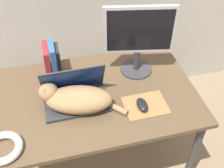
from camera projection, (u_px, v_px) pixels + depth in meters
name	position (u px, v px, depth m)	size (l,w,h in m)	color
desk	(88.00, 104.00, 1.69)	(1.29, 0.76, 0.71)	brown
laptop	(75.00, 95.00, 1.59)	(0.36, 0.23, 0.23)	#2D2D33
cat	(75.00, 99.00, 1.53)	(0.46, 0.27, 0.15)	#99754C
external_monitor	(139.00, 37.00, 1.64)	(0.41, 0.20, 0.45)	#333338
mousepad	(145.00, 105.00, 1.59)	(0.24, 0.18, 0.00)	olive
computer_mouse	(142.00, 105.00, 1.56)	(0.06, 0.11, 0.04)	black
book_row	(52.00, 59.00, 1.73)	(0.10, 0.16, 0.21)	maroon
cable_coil	(3.00, 148.00, 1.36)	(0.20, 0.20, 0.04)	silver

